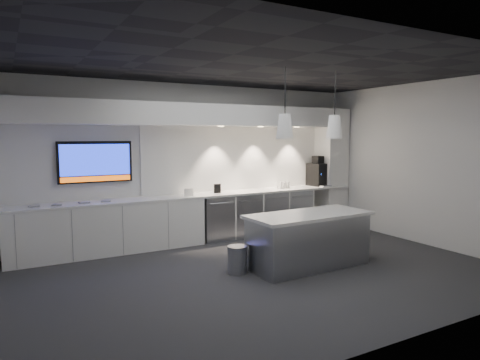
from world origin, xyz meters
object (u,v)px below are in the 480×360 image
coffee_machine (318,174)px  bin (237,259)px  wall_tv (95,162)px  island (309,240)px

coffee_machine → bin: bearing=-152.8°
wall_tv → bin: bearing=-56.4°
island → coffee_machine: bearing=46.1°
wall_tv → bin: size_ratio=3.11×
bin → coffee_machine: coffee_machine is taller
wall_tv → bin: wall_tv is taller
wall_tv → island: size_ratio=0.63×
wall_tv → coffee_machine: 4.75m
coffee_machine → island: bearing=-137.5°
bin → wall_tv: bearing=123.6°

